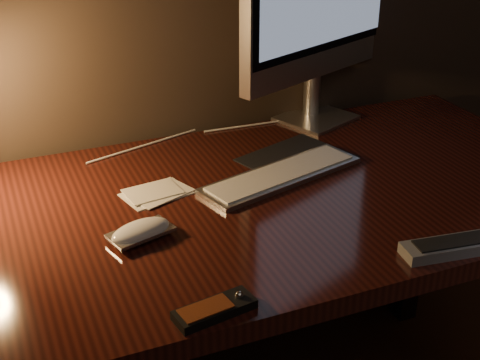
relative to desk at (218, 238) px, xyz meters
name	(u,v)px	position (x,y,z in m)	size (l,w,h in m)	color
desk	(218,238)	(0.00, 0.00, 0.00)	(1.60, 0.75, 0.75)	#35110C
keyboard	(281,174)	(0.15, -0.02, 0.14)	(0.39, 0.11, 0.01)	silver
mousepad	(297,158)	(0.22, 0.06, 0.13)	(0.23, 0.19, 0.00)	black
mouse	(141,233)	(-0.21, -0.14, 0.14)	(0.12, 0.06, 0.02)	white
media_remote	(215,309)	(-0.16, -0.41, 0.14)	(0.14, 0.07, 0.02)	black
tv_remote	(458,245)	(0.31, -0.41, 0.14)	(0.22, 0.08, 0.03)	gray
papers	(156,193)	(-0.13, 0.01, 0.13)	(0.13, 0.09, 0.01)	white
cable	(204,136)	(0.07, 0.26, 0.13)	(0.01, 0.01, 0.60)	white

